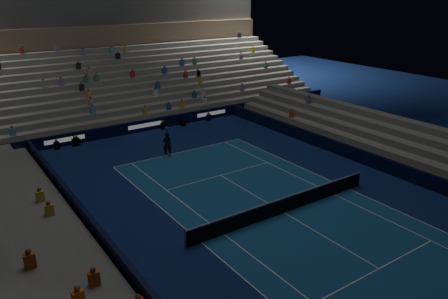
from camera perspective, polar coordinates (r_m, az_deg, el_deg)
ground at (r=25.21m, az=7.82°, el=-8.17°), size 90.00×90.00×0.00m
court_surface at (r=25.21m, az=7.82°, el=-8.16°), size 10.97×23.77×0.01m
sponsor_barrier_far at (r=39.57m, az=-10.31°, el=3.10°), size 44.00×0.25×1.00m
sponsor_barrier_east at (r=31.84m, az=20.98°, el=-2.20°), size 0.25×37.00×1.00m
sponsor_barrier_west at (r=20.56m, az=-13.35°, el=-14.08°), size 0.25×37.00×1.00m
grandstand_main at (r=47.43m, az=-15.34°, el=9.11°), size 44.00×15.20×11.20m
grandstand_east at (r=34.49m, az=24.41°, el=-0.26°), size 5.00×37.00×2.50m
grandstand_west at (r=19.67m, az=-23.19°, el=-15.59°), size 5.00×37.00×2.50m
tennis_net at (r=24.98m, az=7.87°, el=-7.15°), size 12.90×0.10×1.10m
tennis_player at (r=33.10m, az=-7.40°, el=0.67°), size 0.80×0.67×1.88m
broadcast_camera at (r=40.74m, az=-5.36°, el=3.53°), size 0.45×0.88×0.56m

